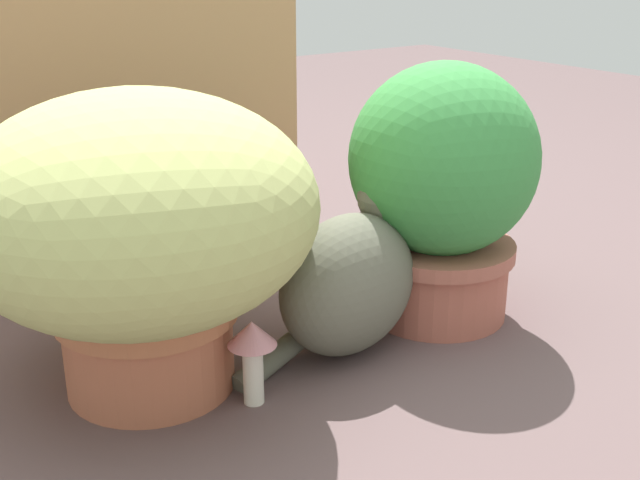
{
  "coord_description": "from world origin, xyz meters",
  "views": [
    {
      "loc": [
        -0.47,
        -0.84,
        0.61
      ],
      "look_at": [
        0.18,
        0.09,
        0.18
      ],
      "focal_mm": 44.99,
      "sensor_mm": 36.0,
      "label": 1
    }
  ],
  "objects_px": {
    "mushroom_ornament_pink": "(252,346)",
    "cat": "(354,274)",
    "grass_planter": "(140,223)",
    "leafy_planter": "(442,186)"
  },
  "relations": [
    {
      "from": "grass_planter",
      "to": "leafy_planter",
      "type": "bearing_deg",
      "value": -6.2
    },
    {
      "from": "grass_planter",
      "to": "mushroom_ornament_pink",
      "type": "height_order",
      "value": "grass_planter"
    },
    {
      "from": "grass_planter",
      "to": "cat",
      "type": "distance_m",
      "value": 0.35
    },
    {
      "from": "leafy_planter",
      "to": "mushroom_ornament_pink",
      "type": "relative_size",
      "value": 3.45
    },
    {
      "from": "cat",
      "to": "mushroom_ornament_pink",
      "type": "bearing_deg",
      "value": -164.79
    },
    {
      "from": "grass_planter",
      "to": "mushroom_ornament_pink",
      "type": "bearing_deg",
      "value": -52.86
    },
    {
      "from": "grass_planter",
      "to": "mushroom_ornament_pink",
      "type": "distance_m",
      "value": 0.23
    },
    {
      "from": "mushroom_ornament_pink",
      "to": "cat",
      "type": "bearing_deg",
      "value": 15.21
    },
    {
      "from": "cat",
      "to": "mushroom_ornament_pink",
      "type": "distance_m",
      "value": 0.23
    },
    {
      "from": "grass_planter",
      "to": "mushroom_ornament_pink",
      "type": "relative_size",
      "value": 3.92
    }
  ]
}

